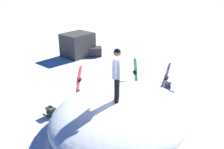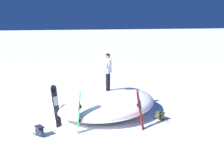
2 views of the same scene
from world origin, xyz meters
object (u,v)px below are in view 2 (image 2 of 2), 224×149
at_px(snowboarder_standing, 108,69).
at_px(backpack_far, 160,116).
at_px(backpack_near, 40,131).
at_px(snowboard_secondary_upright, 79,111).
at_px(snowboard_primary_upright, 140,109).
at_px(snowboard_tertiary_upright, 56,105).

bearing_deg(snowboarder_standing, backpack_far, -131.73).
bearing_deg(snowboarder_standing, backpack_near, 120.68).
bearing_deg(snowboard_secondary_upright, snowboard_primary_upright, -97.36).
relative_size(snowboard_secondary_upright, backpack_near, 2.44).
xyz_separation_m(snowboard_tertiary_upright, backpack_far, (-0.62, -4.28, -0.68)).
distance_m(snowboard_tertiary_upright, backpack_far, 4.38).
relative_size(snowboarder_standing, snowboard_tertiary_upright, 1.01).
relative_size(snowboard_tertiary_upright, backpack_far, 2.68).
xyz_separation_m(snowboard_primary_upright, backpack_near, (0.40, 3.77, -0.60)).
bearing_deg(backpack_far, snowboard_tertiary_upright, 81.80).
height_order(backpack_near, backpack_far, backpack_near).
relative_size(snowboarder_standing, backpack_far, 2.72).
height_order(snowboarder_standing, snowboard_secondary_upright, snowboarder_standing).
distance_m(snowboard_tertiary_upright, backpack_near, 1.31).
distance_m(snowboard_primary_upright, snowboard_tertiary_upright, 3.31).
bearing_deg(snowboard_tertiary_upright, snowboarder_standing, -67.75).
relative_size(snowboard_primary_upright, backpack_far, 2.51).
bearing_deg(snowboard_primary_upright, backpack_far, -61.81).
relative_size(snowboarder_standing, backpack_near, 2.52).
distance_m(snowboarder_standing, snowboard_secondary_upright, 2.88).
bearing_deg(snowboard_tertiary_upright, snowboard_secondary_upright, -142.49).
bearing_deg(backpack_near, snowboard_secondary_upright, -93.78).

